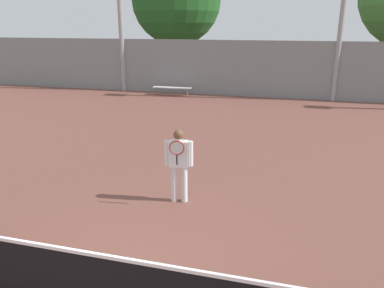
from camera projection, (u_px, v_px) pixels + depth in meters
The scene contains 4 objects.
tennis_net at pixel (95, 284), 4.88m from camera, with size 10.80×0.09×0.97m.
tennis_player at pixel (179, 161), 7.94m from camera, with size 0.60×0.44×1.63m.
bench_courtside_near at pixel (172, 88), 20.19m from camera, with size 2.12×0.40×0.44m.
back_fence at pixel (249, 69), 19.56m from camera, with size 32.99×0.06×2.91m.
Camera 1 is at (2.29, -3.61, 3.73)m, focal length 35.00 mm.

